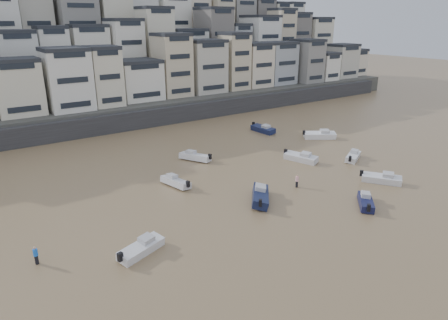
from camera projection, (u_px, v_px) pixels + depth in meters
harbor_wall at (150, 117)px, 80.47m from camera, size 140.00×3.00×3.50m
hillside at (102, 48)px, 110.10m from camera, size 141.04×66.00×50.00m
boat_a at (366, 200)px, 46.08m from camera, size 4.69×4.54×1.34m
boat_b at (382, 177)px, 52.56m from camera, size 4.52×5.48×1.48m
boat_c at (260, 195)px, 47.16m from camera, size 5.49×6.01×1.68m
boat_d at (353, 155)px, 61.23m from camera, size 5.33×3.82×1.40m
boat_e at (301, 157)px, 60.51m from camera, size 3.46×5.89×1.53m
boat_f at (176, 181)px, 51.60m from camera, size 2.67×5.24×1.36m
boat_g at (320, 134)px, 72.08m from camera, size 6.21×5.10×1.67m
boat_h at (195, 155)px, 61.04m from camera, size 4.20×5.63×1.49m
boat_i at (263, 128)px, 76.19m from camera, size 2.20×5.93×1.59m
boat_j at (141, 247)px, 36.58m from camera, size 5.43×3.36×1.41m
person_blue at (36, 255)px, 35.00m from camera, size 0.44×0.44×1.74m
person_pink at (297, 181)px, 51.09m from camera, size 0.44×0.44×1.74m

